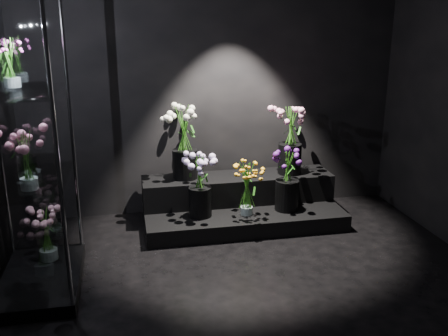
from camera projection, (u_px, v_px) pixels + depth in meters
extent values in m
plane|color=black|center=(262.00, 302.00, 3.76)|extent=(4.00, 4.00, 0.00)
plane|color=black|center=(213.00, 82.00, 5.23)|extent=(4.00, 0.00, 4.00)
cube|color=black|center=(242.00, 215.00, 5.18)|extent=(2.01, 0.89, 0.17)
cube|color=black|center=(238.00, 188.00, 5.32)|extent=(2.01, 0.45, 0.28)
cube|color=black|center=(40.00, 280.00, 3.97)|extent=(0.62, 1.04, 0.10)
cube|color=white|center=(28.00, 181.00, 3.73)|extent=(0.56, 0.98, 0.01)
cube|color=white|center=(18.00, 91.00, 3.53)|extent=(0.56, 0.98, 0.01)
cylinder|color=white|center=(247.00, 204.00, 4.95)|extent=(0.13, 0.13, 0.23)
cylinder|color=black|center=(200.00, 202.00, 4.90)|extent=(0.23, 0.23, 0.30)
cylinder|color=black|center=(287.00, 195.00, 5.06)|extent=(0.24, 0.24, 0.31)
cylinder|color=black|center=(185.00, 164.00, 5.16)|extent=(0.26, 0.26, 0.30)
cylinder|color=black|center=(290.00, 159.00, 5.31)|extent=(0.25, 0.25, 0.33)
cylinder|color=white|center=(28.00, 173.00, 3.50)|extent=(0.13, 0.13, 0.25)
cylinder|color=white|center=(12.00, 73.00, 3.63)|extent=(0.13, 0.13, 0.21)
cylinder|color=white|center=(48.00, 245.00, 4.16)|extent=(0.16, 0.16, 0.26)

